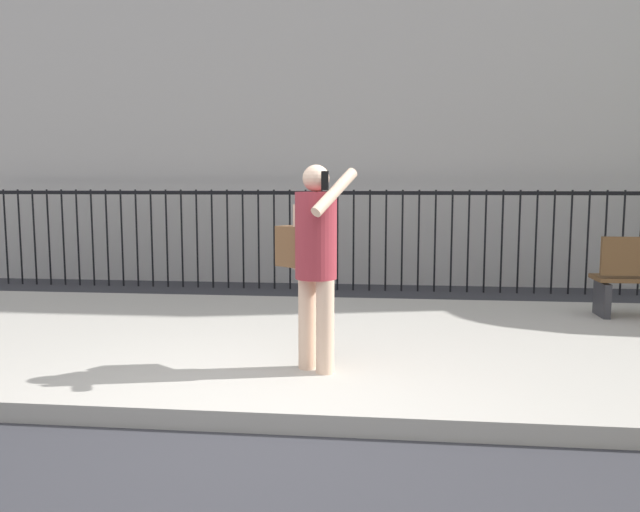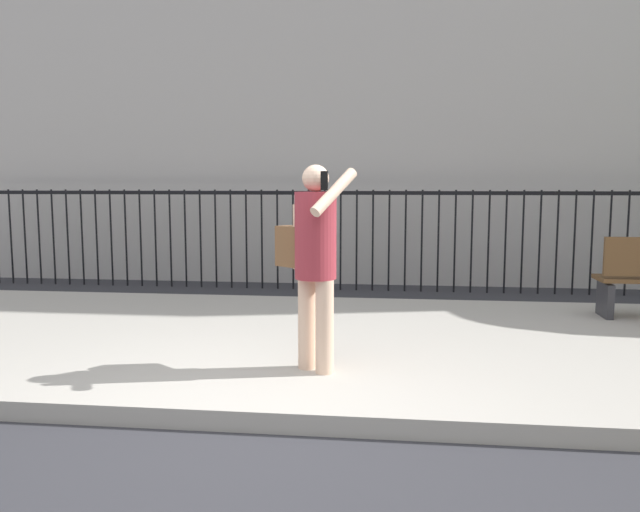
# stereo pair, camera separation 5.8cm
# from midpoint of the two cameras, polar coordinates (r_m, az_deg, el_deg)

# --- Properties ---
(ground_plane) EXTENTS (60.00, 60.00, 0.00)m
(ground_plane) POSITION_cam_midpoint_polar(r_m,az_deg,el_deg) (4.48, -6.90, -15.67)
(ground_plane) COLOR #333338
(sidewalk) EXTENTS (28.00, 4.40, 0.15)m
(sidewalk) POSITION_cam_midpoint_polar(r_m,az_deg,el_deg) (6.52, -2.48, -7.82)
(sidewalk) COLOR #B2ADA3
(sidewalk) RESTS_ON ground
(iron_fence) EXTENTS (12.03, 0.04, 1.60)m
(iron_fence) POSITION_cam_midpoint_polar(r_m,az_deg,el_deg) (10.01, 0.70, 2.71)
(iron_fence) COLOR black
(iron_fence) RESTS_ON ground
(pedestrian_on_phone) EXTENTS (0.71, 0.64, 1.70)m
(pedestrian_on_phone) POSITION_cam_midpoint_polar(r_m,az_deg,el_deg) (5.14, -0.90, 0.33)
(pedestrian_on_phone) COLOR beige
(pedestrian_on_phone) RESTS_ON sidewalk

